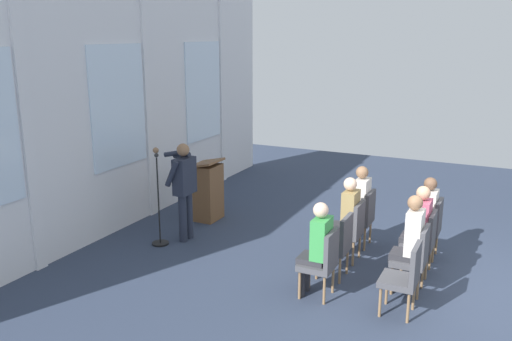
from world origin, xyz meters
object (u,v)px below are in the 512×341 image
at_px(chair_r0_c3, 363,215).
at_px(audience_r1_c1, 410,239).
at_px(lectern, 208,191).
at_px(audience_r0_c3, 359,202).
at_px(audience_r1_c2, 418,225).
at_px(audience_r1_c3, 426,213).
at_px(audience_r0_c0, 317,245).
at_px(chair_r1_c2, 423,239).
at_px(chair_r0_c2, 351,228).
at_px(chair_r1_c3, 430,225).
at_px(speaker, 184,185).
at_px(audience_r0_c2, 347,215).
at_px(chair_r1_c0, 405,275).
at_px(chair_r0_c1, 338,243).
at_px(chair_r1_c1, 415,256).
at_px(mic_stand, 160,225).

distance_m(chair_r0_c3, audience_r1_c1, 1.67).
height_order(lectern, audience_r0_c3, audience_r0_c3).
xyz_separation_m(audience_r1_c2, audience_r1_c3, (0.66, 0.00, -0.02)).
bearing_deg(audience_r0_c3, audience_r1_c2, -122.04).
height_order(audience_r0_c0, chair_r0_c3, audience_r0_c0).
distance_m(lectern, audience_r1_c2, 4.01).
bearing_deg(chair_r1_c2, lectern, 80.03).
bearing_deg(chair_r1_c2, chair_r0_c2, 90.00).
bearing_deg(chair_r1_c3, speaker, 104.89).
bearing_deg(audience_r0_c0, audience_r0_c2, -0.03).
height_order(chair_r1_c0, audience_r1_c3, audience_r1_c3).
relative_size(chair_r0_c1, chair_r0_c3, 1.00).
bearing_deg(audience_r1_c2, audience_r1_c3, 0.16).
xyz_separation_m(lectern, audience_r1_c3, (-0.04, -3.94, 0.16)).
xyz_separation_m(audience_r0_c3, chair_r1_c1, (-1.33, -1.14, -0.21)).
xyz_separation_m(chair_r0_c1, audience_r1_c3, (1.33, -0.98, 0.18)).
relative_size(audience_r1_c1, audience_r1_c3, 1.06).
distance_m(speaker, audience_r0_c3, 2.90).
bearing_deg(chair_r1_c1, chair_r0_c1, 90.00).
xyz_separation_m(chair_r0_c2, audience_r1_c1, (-0.66, -0.98, 0.22)).
xyz_separation_m(speaker, audience_r0_c2, (0.36, -2.70, -0.23)).
height_order(mic_stand, audience_r0_c3, mic_stand).
bearing_deg(chair_r0_c1, mic_stand, 91.21).
distance_m(chair_r1_c0, chair_r1_c3, 1.99).
distance_m(speaker, audience_r1_c1, 3.79).
height_order(audience_r0_c3, audience_r1_c3, audience_r0_c3).
bearing_deg(audience_r0_c2, chair_r0_c2, -90.00).
bearing_deg(chair_r0_c3, lectern, 89.17).
height_order(mic_stand, audience_r0_c2, mic_stand).
xyz_separation_m(chair_r1_c2, audience_r1_c3, (0.66, 0.08, 0.18)).
xyz_separation_m(lectern, chair_r1_c1, (-1.37, -4.03, -0.02)).
distance_m(audience_r0_c0, chair_r1_c3, 2.31).
distance_m(chair_r0_c1, chair_r1_c2, 1.25).
bearing_deg(lectern, audience_r0_c2, -103.80).
height_order(audience_r0_c0, audience_r1_c1, audience_r1_c1).
xyz_separation_m(speaker, chair_r0_c1, (-0.31, -2.78, -0.43)).
height_order(chair_r1_c1, chair_r1_c3, same).
xyz_separation_m(audience_r0_c3, audience_r1_c1, (-1.33, -1.06, 0.01)).
distance_m(chair_r0_c2, chair_r1_c0, 1.70).
relative_size(audience_r0_c3, chair_r1_c0, 1.44).
bearing_deg(chair_r1_c3, audience_r0_c3, 90.00).
bearing_deg(chair_r1_c3, audience_r1_c1, 176.60).
xyz_separation_m(chair_r0_c1, chair_r0_c3, (1.33, 0.00, 0.00)).
xyz_separation_m(chair_r0_c3, chair_r1_c0, (-1.99, -1.06, 0.00)).
relative_size(audience_r0_c0, chair_r0_c1, 1.40).
height_order(speaker, chair_r1_c1, speaker).
relative_size(chair_r0_c1, audience_r1_c2, 0.71).
bearing_deg(audience_r1_c2, chair_r0_c2, 90.00).
bearing_deg(chair_r0_c3, chair_r0_c2, 180.00).
bearing_deg(chair_r1_c0, audience_r1_c2, 3.50).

